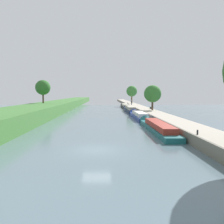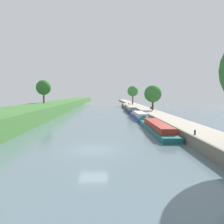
{
  "view_description": "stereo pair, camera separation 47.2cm",
  "coord_description": "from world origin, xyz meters",
  "px_view_note": "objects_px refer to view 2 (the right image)",
  "views": [
    {
      "loc": [
        0.72,
        -20.21,
        4.9
      ],
      "look_at": [
        2.26,
        28.8,
        1.0
      ],
      "focal_mm": 37.78,
      "sensor_mm": 36.0,
      "label": 1
    },
    {
      "loc": [
        1.19,
        -20.23,
        4.9
      ],
      "look_at": [
        2.26,
        28.8,
        1.0
      ],
      "focal_mm": 37.78,
      "sensor_mm": 36.0,
      "label": 2
    }
  ],
  "objects_px": {
    "narrowboat_teal": "(155,127)",
    "narrowboat_black": "(126,106)",
    "person_walking": "(132,102)",
    "mooring_bollard_far": "(129,103)",
    "mooring_bollard_near": "(195,132)",
    "park_bench": "(152,107)",
    "narrowboat_blue": "(138,115)",
    "narrowboat_navy": "(130,109)"
  },
  "relations": [
    {
      "from": "narrowboat_blue",
      "to": "mooring_bollard_near",
      "type": "distance_m",
      "value": 25.42
    },
    {
      "from": "narrowboat_blue",
      "to": "narrowboat_black",
      "type": "xyz_separation_m",
      "value": [
        0.12,
        33.82,
        0.01
      ]
    },
    {
      "from": "narrowboat_black",
      "to": "mooring_bollard_far",
      "type": "height_order",
      "value": "mooring_bollard_far"
    },
    {
      "from": "narrowboat_teal",
      "to": "narrowboat_black",
      "type": "height_order",
      "value": "narrowboat_black"
    },
    {
      "from": "person_walking",
      "to": "mooring_bollard_far",
      "type": "bearing_deg",
      "value": 91.71
    },
    {
      "from": "narrowboat_black",
      "to": "narrowboat_teal",
      "type": "bearing_deg",
      "value": -90.1
    },
    {
      "from": "mooring_bollard_near",
      "to": "mooring_bollard_far",
      "type": "height_order",
      "value": "same"
    },
    {
      "from": "mooring_bollard_near",
      "to": "mooring_bollard_far",
      "type": "relative_size",
      "value": 1.0
    },
    {
      "from": "narrowboat_teal",
      "to": "narrowboat_blue",
      "type": "bearing_deg",
      "value": 90.11
    },
    {
      "from": "narrowboat_blue",
      "to": "mooring_bollard_near",
      "type": "xyz_separation_m",
      "value": [
        1.84,
        -25.34,
        0.76
      ]
    },
    {
      "from": "narrowboat_black",
      "to": "park_bench",
      "type": "xyz_separation_m",
      "value": [
        4.7,
        -22.35,
        0.87
      ]
    },
    {
      "from": "narrowboat_blue",
      "to": "park_bench",
      "type": "xyz_separation_m",
      "value": [
        4.81,
        11.47,
        0.88
      ]
    },
    {
      "from": "person_walking",
      "to": "park_bench",
      "type": "xyz_separation_m",
      "value": [
        2.67,
        -19.48,
        -0.53
      ]
    },
    {
      "from": "person_walking",
      "to": "park_bench",
      "type": "distance_m",
      "value": 19.67
    },
    {
      "from": "person_walking",
      "to": "mooring_bollard_far",
      "type": "relative_size",
      "value": 3.69
    },
    {
      "from": "narrowboat_black",
      "to": "narrowboat_blue",
      "type": "bearing_deg",
      "value": -90.2
    },
    {
      "from": "narrowboat_black",
      "to": "person_walking",
      "type": "xyz_separation_m",
      "value": [
        2.02,
        -2.87,
        1.39
      ]
    },
    {
      "from": "narrowboat_teal",
      "to": "mooring_bollard_far",
      "type": "relative_size",
      "value": 37.12
    },
    {
      "from": "narrowboat_black",
      "to": "mooring_bollard_far",
      "type": "distance_m",
      "value": 7.3
    },
    {
      "from": "mooring_bollard_far",
      "to": "park_bench",
      "type": "bearing_deg",
      "value": -84.23
    },
    {
      "from": "narrowboat_black",
      "to": "person_walking",
      "type": "relative_size",
      "value": 9.56
    },
    {
      "from": "narrowboat_black",
      "to": "person_walking",
      "type": "height_order",
      "value": "person_walking"
    },
    {
      "from": "mooring_bollard_near",
      "to": "narrowboat_teal",
      "type": "bearing_deg",
      "value": 101.14
    },
    {
      "from": "narrowboat_navy",
      "to": "person_walking",
      "type": "bearing_deg",
      "value": 81.52
    },
    {
      "from": "person_walking",
      "to": "mooring_bollard_far",
      "type": "xyz_separation_m",
      "value": [
        -0.3,
        9.92,
        -0.65
      ]
    },
    {
      "from": "narrowboat_teal",
      "to": "mooring_bollard_far",
      "type": "distance_m",
      "value": 57.06
    },
    {
      "from": "narrowboat_teal",
      "to": "mooring_bollard_near",
      "type": "relative_size",
      "value": 37.12
    },
    {
      "from": "narrowboat_navy",
      "to": "park_bench",
      "type": "bearing_deg",
      "value": -42.43
    },
    {
      "from": "narrowboat_navy",
      "to": "person_walking",
      "type": "distance_m",
      "value": 15.22
    },
    {
      "from": "person_walking",
      "to": "mooring_bollard_far",
      "type": "height_order",
      "value": "person_walking"
    },
    {
      "from": "person_walking",
      "to": "mooring_bollard_near",
      "type": "xyz_separation_m",
      "value": [
        -0.3,
        -56.29,
        -0.65
      ]
    },
    {
      "from": "narrowboat_blue",
      "to": "mooring_bollard_far",
      "type": "xyz_separation_m",
      "value": [
        1.84,
        40.87,
        0.76
      ]
    },
    {
      "from": "narrowboat_navy",
      "to": "narrowboat_black",
      "type": "xyz_separation_m",
      "value": [
        0.21,
        17.86,
        -0.09
      ]
    },
    {
      "from": "narrowboat_navy",
      "to": "park_bench",
      "type": "relative_size",
      "value": 11.01
    },
    {
      "from": "park_bench",
      "to": "narrowboat_black",
      "type": "bearing_deg",
      "value": 101.87
    },
    {
      "from": "person_walking",
      "to": "mooring_bollard_near",
      "type": "bearing_deg",
      "value": -90.3
    },
    {
      "from": "narrowboat_blue",
      "to": "park_bench",
      "type": "bearing_deg",
      "value": 67.24
    },
    {
      "from": "park_bench",
      "to": "narrowboat_navy",
      "type": "bearing_deg",
      "value": 137.57
    },
    {
      "from": "mooring_bollard_far",
      "to": "park_bench",
      "type": "xyz_separation_m",
      "value": [
        2.97,
        -29.4,
        0.12
      ]
    },
    {
      "from": "narrowboat_navy",
      "to": "narrowboat_black",
      "type": "distance_m",
      "value": 17.86
    },
    {
      "from": "narrowboat_black",
      "to": "mooring_bollard_near",
      "type": "distance_m",
      "value": 59.19
    },
    {
      "from": "narrowboat_teal",
      "to": "mooring_bollard_near",
      "type": "xyz_separation_m",
      "value": [
        1.81,
        -9.19,
        0.78
      ]
    }
  ]
}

